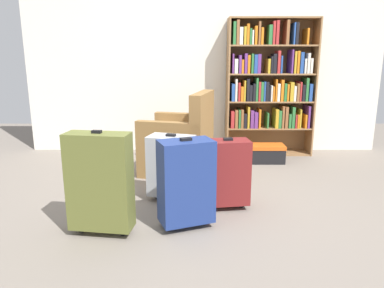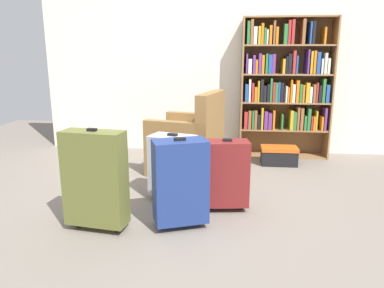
{
  "view_description": "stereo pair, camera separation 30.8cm",
  "coord_description": "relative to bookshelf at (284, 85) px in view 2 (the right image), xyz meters",
  "views": [
    {
      "loc": [
        -0.16,
        -2.79,
        1.28
      ],
      "look_at": [
        -0.16,
        0.21,
        0.55
      ],
      "focal_mm": 33.98,
      "sensor_mm": 36.0,
      "label": 1
    },
    {
      "loc": [
        0.15,
        -2.77,
        1.28
      ],
      "look_at": [
        -0.16,
        0.21,
        0.55
      ],
      "focal_mm": 33.98,
      "sensor_mm": 36.0,
      "label": 2
    }
  ],
  "objects": [
    {
      "name": "ground_plane",
      "position": [
        -0.83,
        -1.94,
        -0.93
      ],
      "size": [
        8.26,
        8.26,
        0.0
      ],
      "primitive_type": "plane",
      "color": "slate"
    },
    {
      "name": "back_wall",
      "position": [
        -0.83,
        0.23,
        0.37
      ],
      "size": [
        4.72,
        0.1,
        2.6
      ],
      "primitive_type": "cube",
      "color": "silver",
      "rests_on": "ground"
    },
    {
      "name": "bookshelf",
      "position": [
        0.0,
        0.0,
        0.0
      ],
      "size": [
        1.12,
        0.32,
        1.74
      ],
      "color": "olive",
      "rests_on": "ground"
    },
    {
      "name": "armchair",
      "position": [
        -1.11,
        -0.79,
        -0.61
      ],
      "size": [
        0.85,
        0.85,
        0.9
      ],
      "color": "olive",
      "rests_on": "ground"
    },
    {
      "name": "mug",
      "position": [
        -0.63,
        -0.78,
        -0.88
      ],
      "size": [
        0.12,
        0.08,
        0.1
      ],
      "color": "#1E7F4C",
      "rests_on": "ground"
    },
    {
      "name": "storage_box",
      "position": [
        -0.07,
        -0.42,
        -0.81
      ],
      "size": [
        0.43,
        0.26,
        0.22
      ],
      "color": "black",
      "rests_on": "ground"
    },
    {
      "name": "suitcase_silver",
      "position": [
        -1.17,
        -1.62,
        -0.61
      ],
      "size": [
        0.45,
        0.34,
        0.61
      ],
      "color": "#B7BABF",
      "rests_on": "ground"
    },
    {
      "name": "suitcase_dark_red",
      "position": [
        -0.69,
        -1.81,
        -0.6
      ],
      "size": [
        0.39,
        0.25,
        0.62
      ],
      "color": "maroon",
      "rests_on": "ground"
    },
    {
      "name": "suitcase_navy_blue",
      "position": [
        -1.03,
        -2.16,
        -0.56
      ],
      "size": [
        0.45,
        0.35,
        0.7
      ],
      "color": "navy",
      "rests_on": "ground"
    },
    {
      "name": "suitcase_olive",
      "position": [
        -1.65,
        -2.27,
        -0.52
      ],
      "size": [
        0.48,
        0.25,
        0.78
      ],
      "color": "brown",
      "rests_on": "ground"
    }
  ]
}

